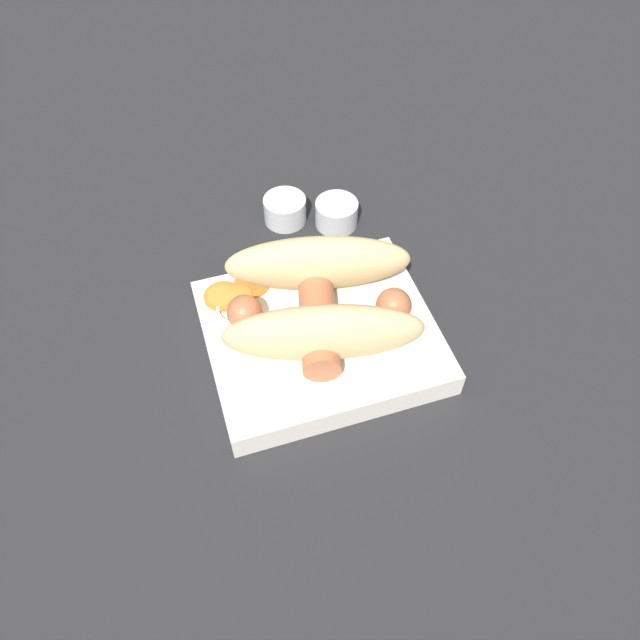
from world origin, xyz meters
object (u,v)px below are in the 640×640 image
at_px(food_tray, 320,336).
at_px(condiment_cup_near, 336,215).
at_px(condiment_cup_far, 285,211).
at_px(bread_roll, 321,296).
at_px(sausage, 319,309).

bearing_deg(food_tray, condiment_cup_near, 66.20).
bearing_deg(condiment_cup_far, bread_roll, -93.92).
distance_m(sausage, condiment_cup_far, 0.17).
bearing_deg(sausage, food_tray, -104.22).
bearing_deg(bread_roll, food_tray, -110.64).
bearing_deg(food_tray, bread_roll, 69.36).
bearing_deg(food_tray, sausage, 75.78).
relative_size(food_tray, sausage, 1.27).
height_order(sausage, condiment_cup_far, sausage).
xyz_separation_m(food_tray, bread_roll, (0.00, 0.01, 0.04)).
xyz_separation_m(sausage, condiment_cup_near, (0.06, 0.14, -0.03)).
distance_m(food_tray, bread_roll, 0.04).
height_order(food_tray, sausage, sausage).
bearing_deg(sausage, bread_roll, 57.61).
height_order(food_tray, condiment_cup_far, condiment_cup_far).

